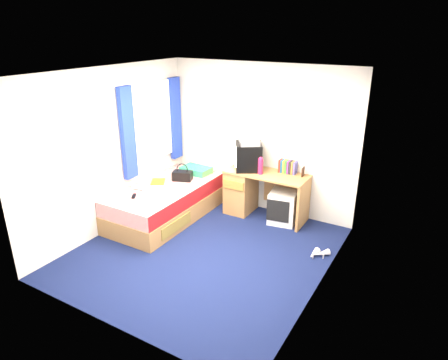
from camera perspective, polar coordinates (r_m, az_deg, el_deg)
The scene contains 20 objects.
ground at distance 5.59m, azimuth -2.89°, elevation -10.17°, with size 3.40×3.40×0.00m, color #0C1438.
room_shell at distance 4.99m, azimuth -3.20°, elevation 4.21°, with size 3.40×3.40×3.40m.
bed at distance 6.46m, azimuth -8.29°, elevation -3.13°, with size 1.01×2.00×0.54m.
pillow at distance 6.85m, azimuth -4.03°, elevation 1.42°, with size 0.50×0.32×0.11m, color teal.
desk at distance 6.52m, azimuth 3.88°, elevation -1.39°, with size 1.30×0.55×0.75m.
storage_cube at distance 6.32m, azimuth 8.43°, elevation -3.86°, with size 0.41×0.41×0.51m, color silver.
crt_tv at distance 6.36m, azimuth 3.47°, elevation 3.39°, with size 0.56×0.57×0.43m.
vcr at distance 6.29m, azimuth 3.57°, elevation 5.60°, with size 0.42×0.30×0.08m, color #B4B4B6.
book_row at distance 6.30m, azimuth 9.10°, elevation 1.88°, with size 0.27×0.13×0.20m.
picture_frame at distance 6.22m, azimuth 11.23°, elevation 1.17°, with size 0.02×0.12×0.14m, color black.
pink_water_bottle at distance 6.19m, azimuth 5.23°, elevation 1.93°, with size 0.08×0.08×0.24m, color #D21D4A.
aerosol_can at distance 6.36m, azimuth 5.25°, elevation 2.13°, with size 0.05×0.05×0.18m, color silver.
handbag at distance 6.54m, azimuth -5.96°, elevation 0.66°, with size 0.35×0.27×0.29m.
towel at distance 5.93m, azimuth -8.56°, elevation -2.09°, with size 0.27×0.23×0.09m, color silver.
magazine at distance 6.54m, azimuth -9.40°, elevation -0.23°, with size 0.21×0.28×0.01m, color yellow.
water_bottle at distance 6.28m, azimuth -12.09°, elevation -1.07°, with size 0.07×0.07×0.20m, color white.
colour_swatch_fan at distance 6.01m, azimuth -10.75°, elevation -2.33°, with size 0.22×0.06×0.01m, color gold.
remote_control at distance 6.06m, azimuth -12.75°, elevation -2.25°, with size 0.05×0.16×0.02m, color black.
window_assembly at distance 6.60m, azimuth -10.20°, elevation 7.83°, with size 0.11×1.42×1.40m.
white_heels at distance 5.60m, azimuth 13.25°, elevation -10.21°, with size 0.25×0.29×0.09m.
Camera 1 is at (2.65, -3.97, 2.91)m, focal length 32.00 mm.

